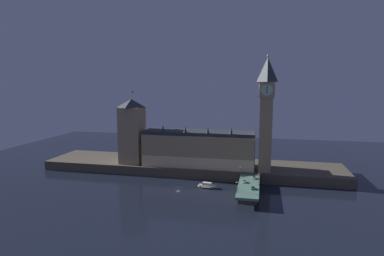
{
  "coord_description": "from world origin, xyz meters",
  "views": [
    {
      "loc": [
        51.08,
        -190.35,
        65.96
      ],
      "look_at": [
        4.78,
        20.0,
        35.62
      ],
      "focal_mm": 30.0,
      "sensor_mm": 36.0,
      "label": 1
    }
  ],
  "objects_px": {
    "pedestrian_near_rail": "(238,189)",
    "street_lamp_near": "(237,186)",
    "car_northbound_lead": "(244,182)",
    "car_southbound_lead": "(253,188)",
    "car_southbound_trail": "(254,178)",
    "street_lamp_far": "(241,171)",
    "clock_tower": "(266,111)",
    "victoria_tower": "(132,131)",
    "boat_upstream": "(207,186)",
    "street_lamp_mid": "(259,178)"
  },
  "relations": [
    {
      "from": "boat_upstream",
      "to": "car_southbound_lead",
      "type": "bearing_deg",
      "value": -27.98
    },
    {
      "from": "clock_tower",
      "to": "car_southbound_lead",
      "type": "xyz_separation_m",
      "value": [
        -6.35,
        -38.12,
        -40.67
      ]
    },
    {
      "from": "clock_tower",
      "to": "street_lamp_near",
      "type": "xyz_separation_m",
      "value": [
        -14.87,
        -45.33,
        -37.54
      ]
    },
    {
      "from": "victoria_tower",
      "to": "street_lamp_far",
      "type": "height_order",
      "value": "victoria_tower"
    },
    {
      "from": "car_northbound_lead",
      "to": "boat_upstream",
      "type": "height_order",
      "value": "car_northbound_lead"
    },
    {
      "from": "clock_tower",
      "to": "street_lamp_mid",
      "type": "height_order",
      "value": "clock_tower"
    },
    {
      "from": "car_southbound_lead",
      "to": "pedestrian_near_rail",
      "type": "relative_size",
      "value": 2.28
    },
    {
      "from": "pedestrian_near_rail",
      "to": "street_lamp_near",
      "type": "relative_size",
      "value": 0.3
    },
    {
      "from": "car_southbound_lead",
      "to": "street_lamp_far",
      "type": "relative_size",
      "value": 0.61
    },
    {
      "from": "street_lamp_far",
      "to": "street_lamp_mid",
      "type": "bearing_deg",
      "value": -51.69
    },
    {
      "from": "pedestrian_near_rail",
      "to": "street_lamp_mid",
      "type": "bearing_deg",
      "value": 46.82
    },
    {
      "from": "car_northbound_lead",
      "to": "street_lamp_mid",
      "type": "height_order",
      "value": "street_lamp_mid"
    },
    {
      "from": "pedestrian_near_rail",
      "to": "boat_upstream",
      "type": "distance_m",
      "value": 29.39
    },
    {
      "from": "car_southbound_trail",
      "to": "street_lamp_mid",
      "type": "height_order",
      "value": "street_lamp_mid"
    },
    {
      "from": "street_lamp_near",
      "to": "street_lamp_mid",
      "type": "relative_size",
      "value": 0.82
    },
    {
      "from": "street_lamp_mid",
      "to": "street_lamp_far",
      "type": "xyz_separation_m",
      "value": [
        -11.63,
        14.72,
        -0.39
      ]
    },
    {
      "from": "car_southbound_lead",
      "to": "pedestrian_near_rail",
      "type": "xyz_separation_m",
      "value": [
        -8.12,
        -4.46,
        0.29
      ]
    },
    {
      "from": "car_northbound_lead",
      "to": "car_southbound_lead",
      "type": "relative_size",
      "value": 0.95
    },
    {
      "from": "street_lamp_near",
      "to": "street_lamp_mid",
      "type": "bearing_deg",
      "value": 51.69
    },
    {
      "from": "street_lamp_far",
      "to": "pedestrian_near_rail",
      "type": "bearing_deg",
      "value": -89.14
    },
    {
      "from": "car_southbound_lead",
      "to": "street_lamp_mid",
      "type": "xyz_separation_m",
      "value": [
        3.11,
        7.51,
        3.93
      ]
    },
    {
      "from": "car_southbound_lead",
      "to": "boat_upstream",
      "type": "bearing_deg",
      "value": 152.02
    },
    {
      "from": "clock_tower",
      "to": "car_southbound_lead",
      "type": "bearing_deg",
      "value": -99.46
    },
    {
      "from": "car_northbound_lead",
      "to": "street_lamp_far",
      "type": "bearing_deg",
      "value": 105.66
    },
    {
      "from": "car_southbound_trail",
      "to": "clock_tower",
      "type": "bearing_deg",
      "value": 70.29
    },
    {
      "from": "clock_tower",
      "to": "boat_upstream",
      "type": "distance_m",
      "value": 62.6
    },
    {
      "from": "clock_tower",
      "to": "car_southbound_lead",
      "type": "relative_size",
      "value": 18.97
    },
    {
      "from": "street_lamp_mid",
      "to": "boat_upstream",
      "type": "xyz_separation_m",
      "value": [
        -32.05,
        7.87,
        -9.71
      ]
    },
    {
      "from": "street_lamp_far",
      "to": "street_lamp_near",
      "type": "bearing_deg",
      "value": -90.0
    },
    {
      "from": "car_northbound_lead",
      "to": "pedestrian_near_rail",
      "type": "distance_m",
      "value": 15.84
    },
    {
      "from": "victoria_tower",
      "to": "car_southbound_lead",
      "type": "distance_m",
      "value": 102.24
    },
    {
      "from": "car_southbound_trail",
      "to": "street_lamp_far",
      "type": "distance_m",
      "value": 9.42
    },
    {
      "from": "car_southbound_trail",
      "to": "street_lamp_near",
      "type": "xyz_separation_m",
      "value": [
        -8.52,
        -27.6,
        3.13
      ]
    },
    {
      "from": "car_northbound_lead",
      "to": "car_southbound_lead",
      "type": "bearing_deg",
      "value": -64.08
    },
    {
      "from": "clock_tower",
      "to": "victoria_tower",
      "type": "bearing_deg",
      "value": 177.68
    },
    {
      "from": "car_southbound_lead",
      "to": "pedestrian_near_rail",
      "type": "bearing_deg",
      "value": -151.25
    },
    {
      "from": "car_southbound_lead",
      "to": "street_lamp_mid",
      "type": "distance_m",
      "value": 9.03
    },
    {
      "from": "clock_tower",
      "to": "car_northbound_lead",
      "type": "distance_m",
      "value": 50.19
    },
    {
      "from": "car_southbound_lead",
      "to": "street_lamp_far",
      "type": "distance_m",
      "value": 24.07
    },
    {
      "from": "victoria_tower",
      "to": "boat_upstream",
      "type": "relative_size",
      "value": 4.07
    },
    {
      "from": "pedestrian_near_rail",
      "to": "street_lamp_far",
      "type": "height_order",
      "value": "street_lamp_far"
    },
    {
      "from": "car_southbound_lead",
      "to": "car_southbound_trail",
      "type": "relative_size",
      "value": 1.02
    },
    {
      "from": "street_lamp_near",
      "to": "car_southbound_lead",
      "type": "bearing_deg",
      "value": 40.23
    },
    {
      "from": "car_southbound_trail",
      "to": "street_lamp_mid",
      "type": "relative_size",
      "value": 0.55
    },
    {
      "from": "victoria_tower",
      "to": "car_northbound_lead",
      "type": "xyz_separation_m",
      "value": [
        84.75,
        -30.89,
        -23.59
      ]
    },
    {
      "from": "car_southbound_trail",
      "to": "car_southbound_lead",
      "type": "bearing_deg",
      "value": -90.0
    },
    {
      "from": "street_lamp_mid",
      "to": "street_lamp_near",
      "type": "bearing_deg",
      "value": -128.31
    },
    {
      "from": "victoria_tower",
      "to": "pedestrian_near_rail",
      "type": "xyz_separation_m",
      "value": [
        82.04,
        -46.49,
        -23.3
      ]
    },
    {
      "from": "car_southbound_lead",
      "to": "street_lamp_near",
      "type": "height_order",
      "value": "street_lamp_near"
    },
    {
      "from": "car_southbound_trail",
      "to": "boat_upstream",
      "type": "distance_m",
      "value": 29.93
    }
  ]
}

